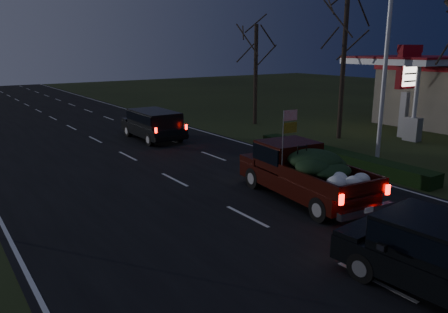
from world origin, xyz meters
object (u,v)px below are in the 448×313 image
gas_price_pylon (408,76)px  pickup_truck (304,169)px  light_pole (387,46)px  lead_suv (153,122)px

gas_price_pylon → pickup_truck: bearing=-160.4°
light_pole → pickup_truck: (-6.67, -1.70, -4.37)m
gas_price_pylon → lead_suv: 15.56m
light_pole → pickup_truck: bearing=-165.7°
gas_price_pylon → pickup_truck: gas_price_pylon is taller
gas_price_pylon → lead_suv: size_ratio=1.11×
pickup_truck → light_pole: bearing=20.3°
pickup_truck → lead_suv: pickup_truck is taller
light_pole → gas_price_pylon: light_pole is taller
light_pole → gas_price_pylon: size_ratio=1.64×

